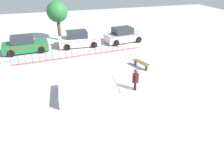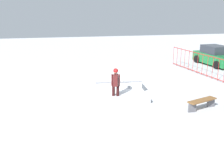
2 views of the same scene
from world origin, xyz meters
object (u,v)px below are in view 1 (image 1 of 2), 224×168
skateboard (135,95)px  distant_tree (57,12)px  parked_car_white (79,40)px  skater (135,80)px  park_bench (141,63)px  skate_ramp (96,90)px  parked_car_green (25,45)px  parked_car_silver (124,35)px

skateboard → distant_tree: distant_tree is taller
skateboard → parked_car_white: bearing=-53.4°
skater → park_bench: (2.00, 3.68, -0.65)m
skate_ramp → skateboard: (2.32, -0.91, -0.24)m
skate_ramp → parked_car_white: parked_car_white is taller
skater → parked_car_white: (-2.01, 10.37, -0.28)m
skate_ramp → skater: (2.47, -0.56, 0.69)m
skateboard → parked_car_green: bearing=-29.4°
skater → skateboard: bearing=84.8°
distant_tree → parked_car_silver: bearing=-22.9°
parked_car_green → skate_ramp: bearing=-68.1°
skate_ramp → parked_car_green: size_ratio=1.33×
skater → skateboard: (-0.15, -0.35, -0.93)m
parked_car_white → parked_car_green: bearing=-177.0°
skate_ramp → parked_car_silver: 11.26m
skater → park_bench: bearing=-100.9°
parked_car_silver → distant_tree: (-6.58, 2.78, 2.30)m
skate_ramp → parked_car_silver: size_ratio=1.30×
parked_car_silver → distant_tree: bearing=148.6°
parked_car_green → parked_car_white: 5.18m
skateboard → distant_tree: size_ratio=0.19×
skateboard → parked_car_silver: parked_car_silver is taller
parked_car_white → parked_car_silver: (4.90, 0.08, 0.00)m
parked_car_white → distant_tree: bearing=121.1°
skateboard → parked_car_silver: (3.04, 10.80, 0.65)m
skateboard → distant_tree: (-3.53, 13.58, 2.95)m
skateboard → parked_car_green: parked_car_green is taller
parked_car_green → parked_car_silver: (10.08, 0.29, 0.00)m
skate_ramp → parked_car_green: parked_car_green is taller
skate_ramp → park_bench: size_ratio=3.41×
skater → park_bench: 4.24m
skater → distant_tree: distant_tree is taller
park_bench → parked_car_silver: (0.89, 6.77, 0.37)m
skate_ramp → skater: bearing=-8.3°
parked_car_silver → skater: bearing=-113.9°
park_bench → parked_car_white: size_ratio=0.40×
skater → parked_car_silver: 10.85m
skater → parked_car_white: skater is taller
skate_ramp → skateboard: bearing=-16.9°
skate_ramp → distant_tree: distant_tree is taller
parked_car_silver → distant_tree: size_ratio=1.03×
parked_car_green → parked_car_white: (5.18, 0.21, 0.00)m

